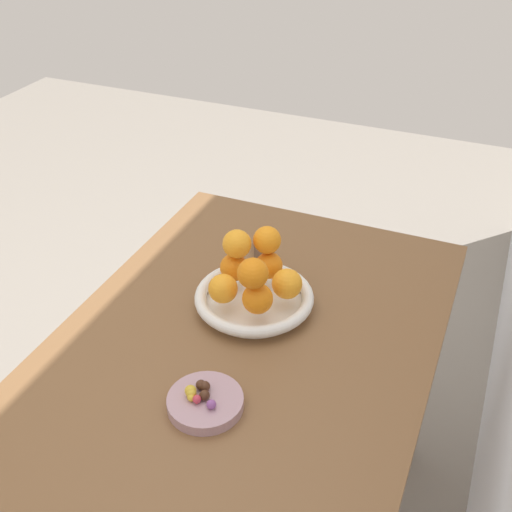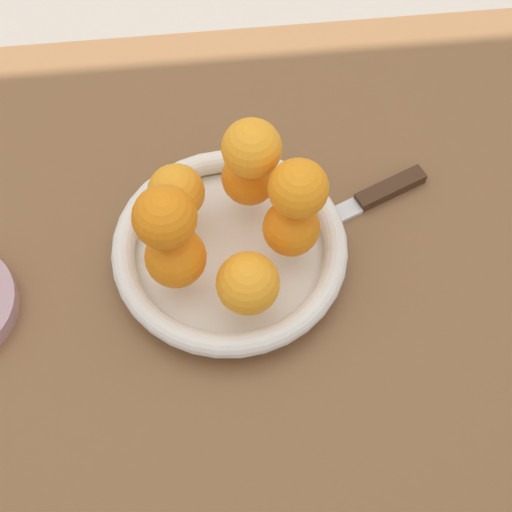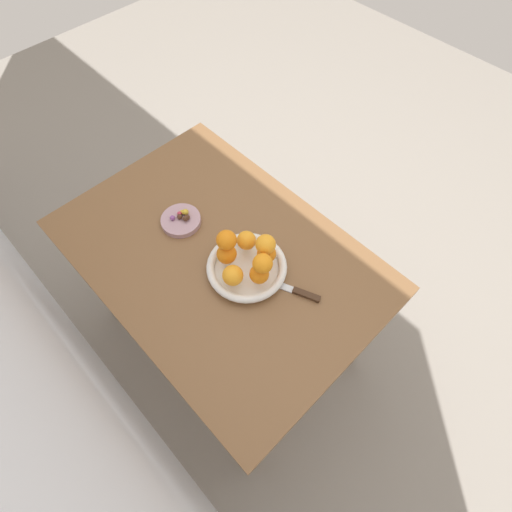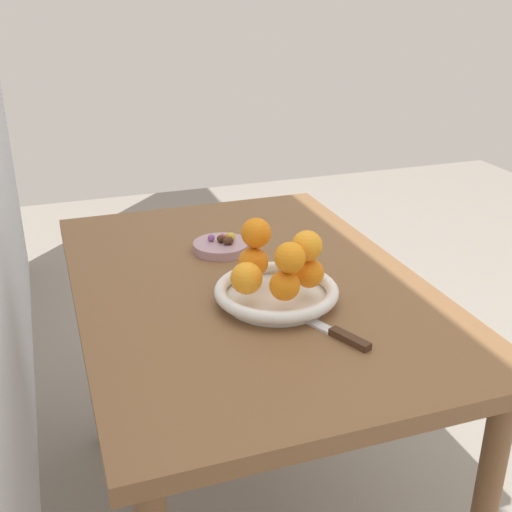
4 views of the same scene
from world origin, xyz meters
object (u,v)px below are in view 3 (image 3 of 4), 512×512
Objects in this scene: dining_table at (220,266)px; orange_5 at (263,264)px; candy_ball_7 at (187,217)px; orange_0 at (227,254)px; orange_6 at (226,240)px; candy_ball_1 at (182,212)px; candy_ball_4 at (186,212)px; candy_ball_6 at (172,218)px; candy_dish at (181,221)px; candy_ball_5 at (185,219)px; candy_ball_2 at (180,213)px; candy_ball_3 at (180,217)px; orange_7 at (266,244)px; orange_1 at (233,275)px; candy_ball_0 at (184,212)px; knife at (288,288)px; orange_3 at (266,254)px; orange_2 at (259,274)px; fruit_bowl at (247,267)px; orange_4 at (246,240)px.

orange_5 reaches higher than dining_table.
candy_ball_7 is at bearing -2.91° from dining_table.
orange_0 is 3.36× the size of candy_ball_7.
candy_ball_7 is (0.23, -0.01, -0.11)m from orange_6.
candy_ball_7 reaches higher than candy_ball_1.
orange_6 is (-0.06, 0.00, 0.22)m from dining_table.
candy_ball_4 reaches higher than candy_ball_6.
candy_ball_5 reaches higher than candy_dish.
candy_ball_6 is at bearing 86.90° from candy_ball_2.
candy_ball_3 is at bearing 1.91° from orange_6.
orange_6 reaches higher than orange_7.
dining_table is at bearing -177.36° from candy_dish.
orange_5 is (-0.06, -0.07, 0.06)m from orange_1.
dining_table is 0.23m from candy_ball_0.
candy_ball_7 is at bearing 8.46° from knife.
candy_ball_5 reaches higher than dining_table.
orange_3 is 0.13m from knife.
orange_5 is 3.24× the size of candy_ball_3.
orange_0 is at bearing 13.65° from orange_5.
candy_ball_7 reaches higher than knife.
orange_0 is at bearing 172.02° from dining_table.
orange_2 is 0.25× the size of knife.
candy_ball_1 is at bearing -19.69° from candy_ball_5.
fruit_bowl is 0.31m from candy_ball_3.
candy_ball_4 is at bearing -126.80° from candy_ball_2.
orange_1 is 0.33m from candy_ball_4.
orange_4 is 0.98× the size of orange_6.
orange_7 is 2.91× the size of candy_ball_4.
orange_6 is at bearing 82.78° from orange_4.
candy_ball_7 is at bearing 165.78° from candy_ball_0.
orange_4 is at bearing -43.00° from fruit_bowl.
orange_7 is (-0.03, -0.05, 0.11)m from fruit_bowl.
orange_0 reaches higher than candy_ball_4.
orange_3 is 3.20× the size of candy_ball_5.
candy_ball_7 is (0.32, 0.07, -0.10)m from orange_7.
orange_3 is at bearing -164.47° from candy_dish.
candy_ball_6 is (0.26, 0.03, -0.11)m from orange_6.
candy_ball_1 is at bearing -2.78° from orange_6.
fruit_bowl is 0.33m from candy_ball_6.
dining_table is 0.17m from orange_0.
orange_6 reaches higher than fruit_bowl.
orange_4 is 1.02× the size of orange_5.
dining_table is at bearing 15.61° from knife.
knife is at bearing -144.45° from orange_5.
candy_ball_5 and candy_ball_7 have the same top height.
orange_7 reaches higher than candy_ball_3.
candy_ball_6 is (0.02, 0.02, 0.02)m from candy_dish.
orange_0 is 0.13m from orange_2.
orange_6 is 0.27m from candy_ball_4.
candy_ball_5 is (0.17, 0.00, 0.12)m from dining_table.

